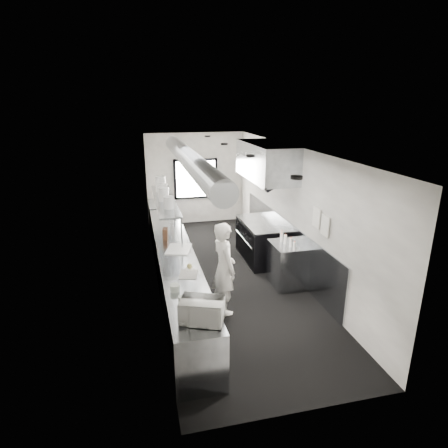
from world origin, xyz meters
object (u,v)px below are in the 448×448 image
squeeze_bottle_c (285,239)px  squeeze_bottle_d (281,238)px  line_cook (224,268)px  far_work_table (162,218)px  cutting_board (179,249)px  bottle_station (287,264)px  knife_block (165,233)px  microwave (202,310)px  plate_stack_d (160,184)px  exhaust_hood (266,161)px  deli_tub_b (175,288)px  pass_shelf (165,201)px  plate_stack_c (163,191)px  squeeze_bottle_a (294,246)px  deli_tub_a (182,299)px  plate_stack_a (169,202)px  range (261,241)px  squeeze_bottle_e (282,235)px  prep_counter (176,271)px  plate_stack_b (164,194)px  small_plate (190,269)px  squeeze_bottle_b (291,243)px

squeeze_bottle_c → squeeze_bottle_d: (-0.03, 0.13, -0.01)m
line_cook → far_work_table: bearing=-1.8°
squeeze_bottle_d → cutting_board: bearing=178.2°
bottle_station → knife_block: size_ratio=3.99×
microwave → plate_stack_d: (-0.15, 4.86, 0.70)m
exhaust_hood → deli_tub_b: (-2.43, -2.87, -1.44)m
pass_shelf → plate_stack_c: (-0.04, 0.07, 0.20)m
bottle_station → squeeze_bottle_a: squeeze_bottle_a is taller
deli_tub_a → plate_stack_a: 2.82m
pass_shelf → range: (2.23, -0.30, -1.07)m
pass_shelf → squeeze_bottle_e: (2.31, -1.39, -0.54)m
prep_counter → pass_shelf: size_ratio=2.00×
pass_shelf → far_work_table: (0.04, 2.20, -1.09)m
pass_shelf → plate_stack_b: size_ratio=9.87×
exhaust_hood → deli_tub_a: (-2.36, -3.23, -1.44)m
squeeze_bottle_c → squeeze_bottle_a: bearing=-83.1°
deli_tub_a → deli_tub_b: (-0.07, 0.36, 0.01)m
squeeze_bottle_c → squeeze_bottle_d: squeeze_bottle_c is taller
far_work_table → squeeze_bottle_c: (2.24, -3.86, 0.55)m
plate_stack_a → plate_stack_c: (-0.05, 0.88, 0.04)m
squeeze_bottle_e → plate_stack_d: bearing=137.3°
far_work_table → squeeze_bottle_a: bearing=-61.6°
bottle_station → squeeze_bottle_a: size_ratio=5.34×
squeeze_bottle_d → squeeze_bottle_e: (0.06, 0.14, 0.01)m
cutting_board → deli_tub_b: bearing=-98.6°
small_plate → plate_stack_a: bearing=96.0°
knife_block → squeeze_bottle_d: bearing=-6.6°
prep_counter → plate_stack_c: plate_stack_c is taller
far_work_table → small_plate: bearing=-88.2°
small_plate → plate_stack_c: (-0.22, 2.51, 0.83)m
line_cook → squeeze_bottle_a: 1.57m
small_plate → squeeze_bottle_d: squeeze_bottle_d is taller
microwave → squeeze_bottle_e: 3.47m
exhaust_hood → pass_shelf: bearing=172.5°
exhaust_hood → plate_stack_b: 2.42m
range → squeeze_bottle_d: bearing=-89.0°
deli_tub_a → deli_tub_b: deli_tub_b is taller
plate_stack_b → squeeze_bottle_a: plate_stack_b is taller
squeeze_bottle_a → deli_tub_a: bearing=-148.1°
knife_block → squeeze_bottle_a: (2.41, -1.25, -0.03)m
far_work_table → squeeze_bottle_e: squeeze_bottle_e is taller
plate_stack_d → pass_shelf: bearing=-87.5°
squeeze_bottle_b → squeeze_bottle_c: (-0.04, 0.18, 0.01)m
squeeze_bottle_a → pass_shelf: bearing=138.9°
small_plate → plate_stack_b: (-0.23, 2.28, 0.82)m
small_plate → plate_stack_a: 1.81m
deli_tub_a → plate_stack_d: plate_stack_d is taller
deli_tub_b → plate_stack_d: plate_stack_d is taller
plate_stack_a → small_plate: bearing=-84.0°
range → microwave: (-2.11, -3.79, 0.59)m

